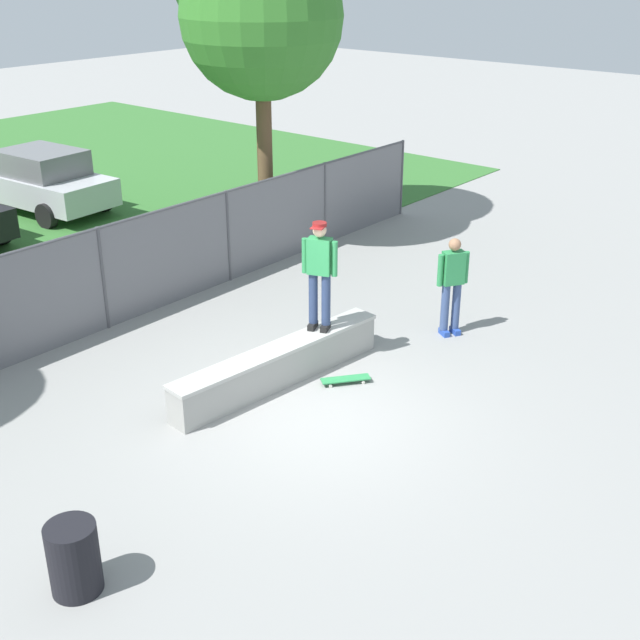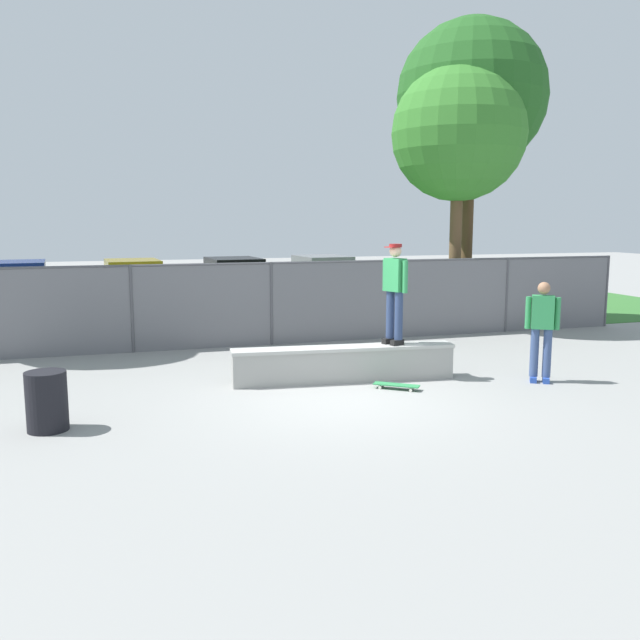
# 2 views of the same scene
# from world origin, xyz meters

# --- Properties ---
(ground_plane) EXTENTS (80.00, 80.00, 0.00)m
(ground_plane) POSITION_xyz_m (0.00, 0.00, 0.00)
(ground_plane) COLOR gray
(concrete_ledge) EXTENTS (4.11, 0.88, 0.64)m
(concrete_ledge) POSITION_xyz_m (0.45, 1.15, 0.32)
(concrete_ledge) COLOR #999993
(concrete_ledge) RESTS_ON ground
(skateboarder) EXTENTS (0.39, 0.56, 1.84)m
(skateboarder) POSITION_xyz_m (1.41, 1.11, 1.67)
(skateboarder) COLOR black
(skateboarder) RESTS_ON concrete_ledge
(skateboard) EXTENTS (0.76, 0.64, 0.09)m
(skateboard) POSITION_xyz_m (1.13, 0.33, 0.07)
(skateboard) COLOR #2D8C4C
(skateboard) RESTS_ON ground
(chainlink_fence) EXTENTS (18.93, 0.07, 1.95)m
(chainlink_fence) POSITION_xyz_m (0.00, 5.04, 1.05)
(chainlink_fence) COLOR #4C4C51
(chainlink_fence) RESTS_ON ground
(tree_near_right) EXTENTS (3.49, 3.49, 6.88)m
(tree_near_right) POSITION_xyz_m (5.20, 5.88, 5.10)
(tree_near_right) COLOR brown
(tree_near_right) RESTS_ON ground
(car_silver) EXTENTS (2.26, 4.33, 1.66)m
(car_silver) POSITION_xyz_m (3.51, 12.45, 0.84)
(car_silver) COLOR #B7BABF
(car_silver) RESTS_ON ground
(bystander) EXTENTS (0.53, 0.42, 1.82)m
(bystander) POSITION_xyz_m (3.83, 0.06, 1.01)
(bystander) COLOR #2647A5
(bystander) RESTS_ON ground
(trash_bin) EXTENTS (0.56, 0.56, 0.84)m
(trash_bin) POSITION_xyz_m (-4.44, -0.34, 0.42)
(trash_bin) COLOR black
(trash_bin) RESTS_ON ground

